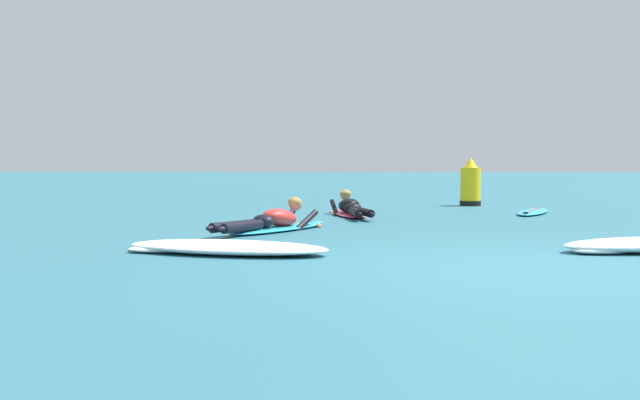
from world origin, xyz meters
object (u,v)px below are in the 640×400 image
at_px(surfer_near, 274,222).
at_px(channel_marker_buoy, 470,186).
at_px(drifting_surfboard, 533,212).
at_px(surfer_far, 351,209).

xyz_separation_m(surfer_near, channel_marker_buoy, (3.97, 6.68, 0.33)).
relative_size(surfer_near, channel_marker_buoy, 2.16).
relative_size(drifting_surfboard, channel_marker_buoy, 1.97).
height_order(surfer_far, drifting_surfboard, surfer_far).
bearing_deg(drifting_surfboard, channel_marker_buoy, 107.70).
height_order(drifting_surfboard, channel_marker_buoy, channel_marker_buoy).
distance_m(surfer_far, channel_marker_buoy, 4.59).
bearing_deg(drifting_surfboard, surfer_near, -139.80).
xyz_separation_m(drifting_surfboard, channel_marker_buoy, (-0.84, 2.62, 0.43)).
xyz_separation_m(surfer_far, drifting_surfboard, (3.66, 0.99, -0.11)).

